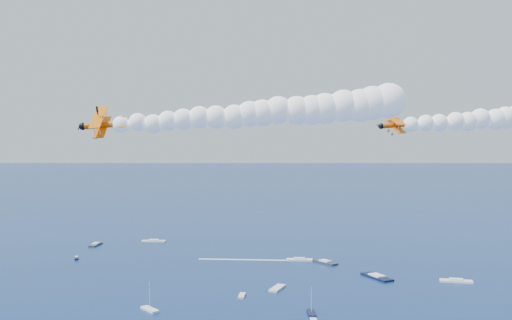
# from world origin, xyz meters

# --- Properties ---
(biplane_lead) EXTENTS (8.97, 10.17, 6.97)m
(biplane_lead) POSITION_xyz_m (24.85, 25.76, 57.43)
(biplane_lead) COLOR #DA5604
(biplane_trail) EXTENTS (9.97, 11.76, 8.96)m
(biplane_trail) POSITION_xyz_m (-21.95, 6.07, 57.43)
(biplane_trail) COLOR #E16204
(smoke_trail_trail) EXTENTS (51.34, 28.68, 9.59)m
(smoke_trail_trail) POSITION_xyz_m (2.34, 12.39, 59.30)
(smoke_trail_trail) COLOR white
(spectator_boats) EXTENTS (242.68, 172.35, 0.70)m
(spectator_boats) POSITION_xyz_m (-6.83, 124.24, 0.35)
(spectator_boats) COLOR white
(spectator_boats) RESTS_ON ground
(boat_wakes) EXTENTS (79.26, 121.51, 0.04)m
(boat_wakes) POSITION_xyz_m (-10.99, 101.84, 0.03)
(boat_wakes) COLOR white
(boat_wakes) RESTS_ON ground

